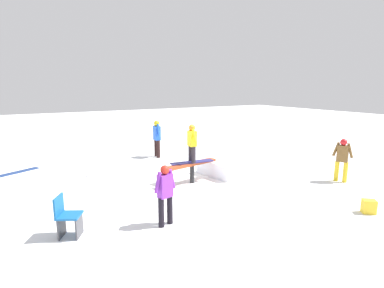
% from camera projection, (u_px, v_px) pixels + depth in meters
% --- Properties ---
extents(ground_plane, '(60.00, 60.00, 0.00)m').
position_uv_depth(ground_plane, '(192.00, 183.00, 9.62)').
color(ground_plane, white).
extents(rail_feature, '(1.87, 0.62, 0.67)m').
position_uv_depth(rail_feature, '(192.00, 166.00, 9.52)').
color(rail_feature, black).
rests_on(rail_feature, ground).
extents(snow_kicker_ramp, '(2.05, 1.81, 0.51)m').
position_uv_depth(snow_kicker_ramp, '(229.00, 166.00, 10.69)').
color(snow_kicker_ramp, white).
rests_on(snow_kicker_ramp, ground).
extents(main_rider_on_rail, '(1.43, 0.71, 1.22)m').
position_uv_depth(main_rider_on_rail, '(192.00, 144.00, 9.38)').
color(main_rider_on_rail, navy).
rests_on(main_rider_on_rail, rail_feature).
extents(bystander_purple, '(0.58, 0.26, 1.38)m').
position_uv_depth(bystander_purple, '(165.00, 192.00, 6.55)').
color(bystander_purple, black).
rests_on(bystander_purple, ground).
extents(bystander_brown, '(0.35, 0.59, 1.41)m').
position_uv_depth(bystander_brown, '(342.00, 158.00, 9.61)').
color(bystander_brown, gold).
rests_on(bystander_brown, ground).
extents(bystander_blue, '(0.25, 0.72, 1.61)m').
position_uv_depth(bystander_blue, '(157.00, 137.00, 12.97)').
color(bystander_blue, black).
rests_on(bystander_blue, ground).
extents(loose_snowboard_navy, '(1.46, 0.94, 0.02)m').
position_uv_depth(loose_snowboard_navy, '(17.00, 172.00, 10.77)').
color(loose_snowboard_navy, navy).
rests_on(loose_snowboard_navy, ground).
extents(loose_snowboard_white, '(0.37, 1.51, 0.02)m').
position_uv_depth(loose_snowboard_white, '(88.00, 173.00, 10.65)').
color(loose_snowboard_white, white).
rests_on(loose_snowboard_white, ground).
extents(folding_chair, '(0.59, 0.59, 0.88)m').
position_uv_depth(folding_chair, '(67.00, 218.00, 6.11)').
color(folding_chair, '#3F3F44').
rests_on(folding_chair, ground).
extents(backpack_on_snow, '(0.37, 0.36, 0.34)m').
position_uv_depth(backpack_on_snow, '(369.00, 207.00, 7.29)').
color(backpack_on_snow, yellow).
rests_on(backpack_on_snow, ground).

